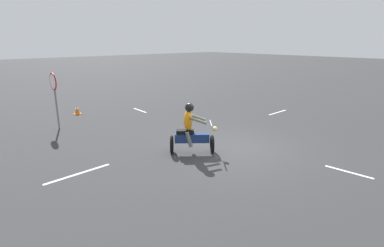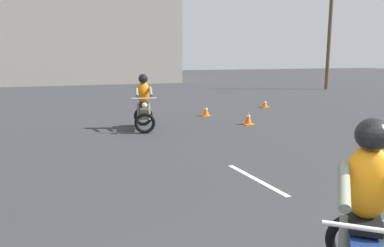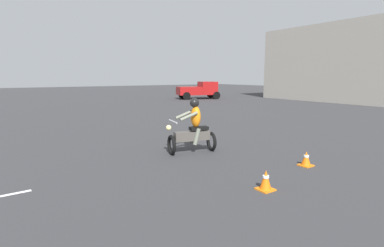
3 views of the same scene
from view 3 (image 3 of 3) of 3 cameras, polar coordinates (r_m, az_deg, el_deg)
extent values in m
torus|color=black|center=(8.83, -3.92, -4.10)|extent=(0.61, 0.22, 0.60)
torus|color=black|center=(9.31, 3.72, -3.41)|extent=(0.61, 0.22, 0.60)
cube|color=#4C4742|center=(9.01, 0.00, -2.39)|extent=(0.45, 1.13, 0.28)
cube|color=black|center=(9.05, 1.29, -0.92)|extent=(0.37, 0.60, 0.10)
cylinder|color=silver|center=(8.72, -3.66, 0.42)|extent=(0.69, 0.17, 0.04)
sphere|color=#F2E08C|center=(8.71, -4.46, -0.80)|extent=(0.19, 0.19, 0.16)
ellipsoid|color=orange|center=(8.95, 0.71, 1.31)|extent=(0.45, 0.35, 0.64)
cylinder|color=slate|center=(9.02, -1.54, 1.69)|extent=(0.20, 0.55, 0.27)
cylinder|color=slate|center=(8.65, -0.61, 1.37)|extent=(0.20, 0.55, 0.27)
cylinder|color=slate|center=(9.17, 0.25, -2.18)|extent=(0.17, 0.26, 0.51)
cylinder|color=slate|center=(8.92, 0.93, -2.51)|extent=(0.17, 0.26, 0.51)
sphere|color=black|center=(8.89, 0.48, 3.98)|extent=(0.33, 0.33, 0.28)
cylinder|color=black|center=(30.24, 4.66, 5.37)|extent=(0.47, 0.80, 0.76)
cylinder|color=black|center=(31.83, 3.58, 5.57)|extent=(0.47, 0.80, 0.76)
cylinder|color=black|center=(29.30, -1.05, 5.28)|extent=(0.47, 0.80, 0.76)
cylinder|color=black|center=(30.94, -1.87, 5.48)|extent=(0.47, 0.80, 0.76)
cube|color=maroon|center=(30.23, -0.46, 6.25)|extent=(2.54, 2.86, 0.80)
cube|color=maroon|center=(30.78, 2.98, 6.76)|extent=(2.30, 2.10, 1.30)
cube|color=black|center=(30.99, 4.13, 7.41)|extent=(1.66, 0.63, 0.56)
cube|color=orange|center=(8.37, 20.84, -7.44)|extent=(0.32, 0.32, 0.03)
cone|color=orange|center=(8.32, 20.91, -6.17)|extent=(0.24, 0.24, 0.36)
cylinder|color=white|center=(8.31, 20.93, -5.81)|extent=(0.13, 0.13, 0.05)
cube|color=orange|center=(6.44, 13.79, -12.07)|extent=(0.32, 0.32, 0.03)
cone|color=orange|center=(6.37, 13.86, -10.30)|extent=(0.24, 0.24, 0.39)
cylinder|color=white|center=(6.35, 13.88, -9.80)|extent=(0.13, 0.13, 0.05)
camera|label=1|loc=(14.51, -25.02, 13.11)|focal=28.00mm
camera|label=2|loc=(11.61, -64.90, 3.03)|focal=35.00mm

